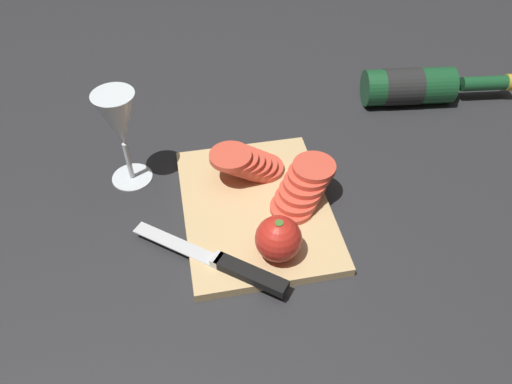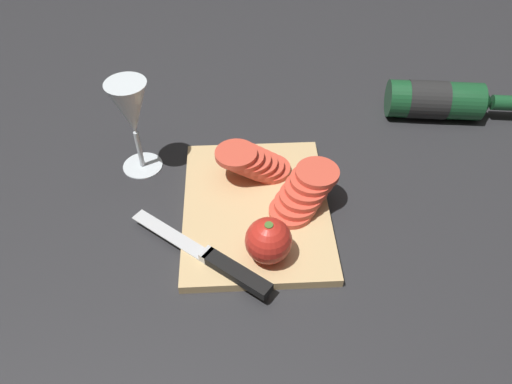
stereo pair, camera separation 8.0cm
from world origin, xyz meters
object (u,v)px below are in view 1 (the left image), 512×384
object	(u,v)px
tomato_slice_stack_near	(247,162)
tomato_slice_stack_far	(303,187)
wine_bottle	(414,86)
wine_glass	(119,124)
whole_tomato	(278,239)
knife	(237,269)

from	to	relation	value
tomato_slice_stack_near	tomato_slice_stack_far	distance (m)	0.11
wine_bottle	tomato_slice_stack_far	world-z (taller)	wine_bottle
wine_bottle	wine_glass	distance (m)	0.60
whole_tomato	tomato_slice_stack_far	distance (m)	0.12
tomato_slice_stack_near	tomato_slice_stack_far	world-z (taller)	same
whole_tomato	tomato_slice_stack_far	xyz separation A→B (m)	(0.10, -0.06, -0.01)
wine_bottle	knife	size ratio (longest dim) A/B	1.45
wine_bottle	tomato_slice_stack_far	xyz separation A→B (m)	(-0.25, 0.30, 0.01)
wine_glass	whole_tomato	world-z (taller)	wine_glass
wine_bottle	wine_glass	xyz separation A→B (m)	(-0.12, 0.58, 0.08)
wine_glass	tomato_slice_stack_far	world-z (taller)	wine_glass
wine_glass	tomato_slice_stack_near	size ratio (longest dim) A/B	1.36
wine_glass	tomato_slice_stack_near	bearing A→B (deg)	-103.34
tomato_slice_stack_near	tomato_slice_stack_far	xyz separation A→B (m)	(-0.08, -0.08, 0.00)
whole_tomato	knife	distance (m)	0.07
knife	tomato_slice_stack_near	distance (m)	0.21
whole_tomato	tomato_slice_stack_far	world-z (taller)	whole_tomato
knife	tomato_slice_stack_near	world-z (taller)	tomato_slice_stack_near
wine_bottle	whole_tomato	size ratio (longest dim) A/B	4.48
tomato_slice_stack_near	knife	bearing A→B (deg)	165.34
whole_tomato	tomato_slice_stack_near	xyz separation A→B (m)	(0.18, 0.01, -0.01)
wine_glass	tomato_slice_stack_near	world-z (taller)	wine_glass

